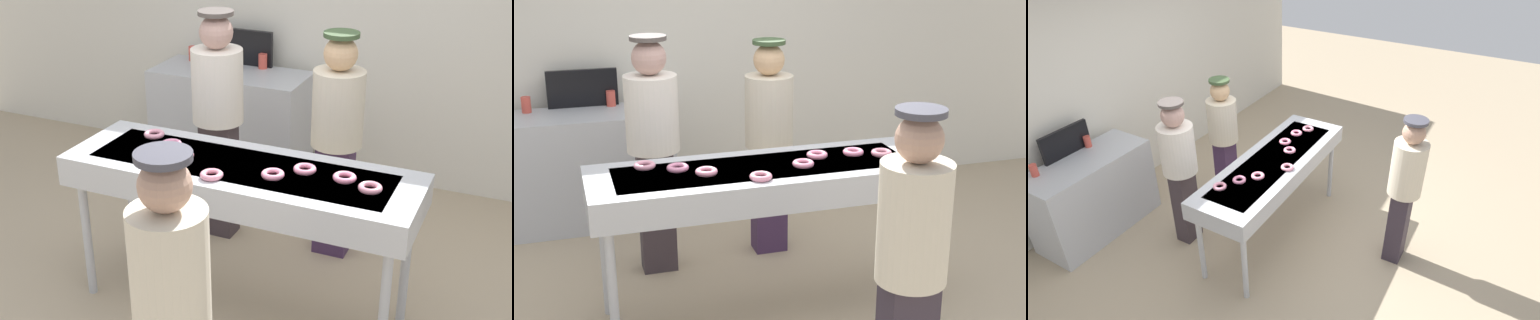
# 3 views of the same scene
# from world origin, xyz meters

# --- Properties ---
(ground_plane) EXTENTS (16.00, 16.00, 0.00)m
(ground_plane) POSITION_xyz_m (0.00, 0.00, 0.00)
(ground_plane) COLOR tan
(back_wall) EXTENTS (8.00, 0.12, 2.82)m
(back_wall) POSITION_xyz_m (0.00, 2.26, 1.41)
(back_wall) COLOR silver
(back_wall) RESTS_ON ground
(fryer_conveyor) EXTENTS (2.12, 0.68, 0.99)m
(fryer_conveyor) POSITION_xyz_m (0.00, 0.00, 0.89)
(fryer_conveyor) COLOR #B7BABF
(fryer_conveyor) RESTS_ON ground
(strawberry_donut_0) EXTENTS (0.18, 0.18, 0.03)m
(strawberry_donut_0) POSITION_xyz_m (-0.69, 0.18, 1.00)
(strawberry_donut_0) COLOR pink
(strawberry_donut_0) RESTS_ON fryer_conveyor
(strawberry_donut_1) EXTENTS (0.19, 0.19, 0.03)m
(strawberry_donut_1) POSITION_xyz_m (-0.51, 0.08, 1.00)
(strawberry_donut_1) COLOR pink
(strawberry_donut_1) RESTS_ON fryer_conveyor
(strawberry_donut_2) EXTENTS (0.19, 0.19, 0.03)m
(strawberry_donut_2) POSITION_xyz_m (0.61, 0.05, 1.00)
(strawberry_donut_2) COLOR pink
(strawberry_donut_2) RESTS_ON fryer_conveyor
(strawberry_donut_3) EXTENTS (0.18, 0.18, 0.03)m
(strawberry_donut_3) POSITION_xyz_m (-0.08, -0.22, 1.00)
(strawberry_donut_3) COLOR pink
(strawberry_donut_3) RESTS_ON fryer_conveyor
(strawberry_donut_4) EXTENTS (0.17, 0.17, 0.03)m
(strawberry_donut_4) POSITION_xyz_m (0.23, -0.07, 1.00)
(strawberry_donut_4) COLOR pink
(strawberry_donut_4) RESTS_ON fryer_conveyor
(strawberry_donut_5) EXTENTS (0.19, 0.19, 0.03)m
(strawberry_donut_5) POSITION_xyz_m (-0.36, -0.04, 1.00)
(strawberry_donut_5) COLOR pink
(strawberry_donut_5) RESTS_ON fryer_conveyor
(strawberry_donut_6) EXTENTS (0.14, 0.14, 0.03)m
(strawberry_donut_6) POSITION_xyz_m (0.37, 0.07, 1.00)
(strawberry_donut_6) COLOR pink
(strawberry_donut_6) RESTS_ON fryer_conveyor
(strawberry_donut_7) EXTENTS (0.18, 0.18, 0.03)m
(strawberry_donut_7) POSITION_xyz_m (0.78, -0.02, 1.00)
(strawberry_donut_7) COLOR pink
(strawberry_donut_7) RESTS_ON fryer_conveyor
(worker_baker) EXTENTS (0.36, 0.36, 1.69)m
(worker_baker) POSITION_xyz_m (-0.55, 0.80, 0.98)
(worker_baker) COLOR #3A3035
(worker_baker) RESTS_ON ground
(worker_assistant) EXTENTS (0.35, 0.35, 1.61)m
(worker_assistant) POSITION_xyz_m (0.31, 0.88, 0.92)
(worker_assistant) COLOR #3E284A
(worker_assistant) RESTS_ON ground
(customer_waiting) EXTENTS (0.33, 0.33, 1.65)m
(customer_waiting) POSITION_xyz_m (0.31, -1.33, 0.93)
(customer_waiting) COLOR #312833
(customer_waiting) RESTS_ON ground
(prep_counter) EXTENTS (1.34, 0.59, 0.93)m
(prep_counter) POSITION_xyz_m (-0.94, 1.81, 0.47)
(prep_counter) COLOR #B7BABF
(prep_counter) RESTS_ON ground
(paper_cup_0) EXTENTS (0.07, 0.07, 0.13)m
(paper_cup_0) POSITION_xyz_m (-1.39, 1.97, 1.00)
(paper_cup_0) COLOR #CC4C3F
(paper_cup_0) RESTS_ON prep_counter
(paper_cup_1) EXTENTS (0.07, 0.07, 0.13)m
(paper_cup_1) POSITION_xyz_m (-0.72, 2.00, 1.00)
(paper_cup_1) COLOR #CC4C3F
(paper_cup_1) RESTS_ON prep_counter
(menu_display) EXTENTS (0.57, 0.04, 0.31)m
(menu_display) POSITION_xyz_m (-0.94, 2.05, 1.09)
(menu_display) COLOR black
(menu_display) RESTS_ON prep_counter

